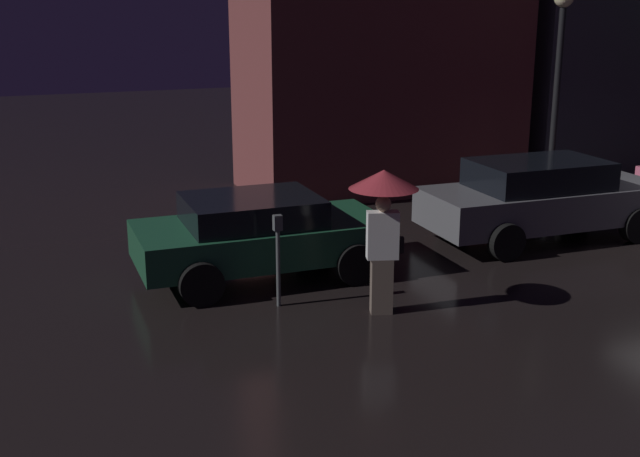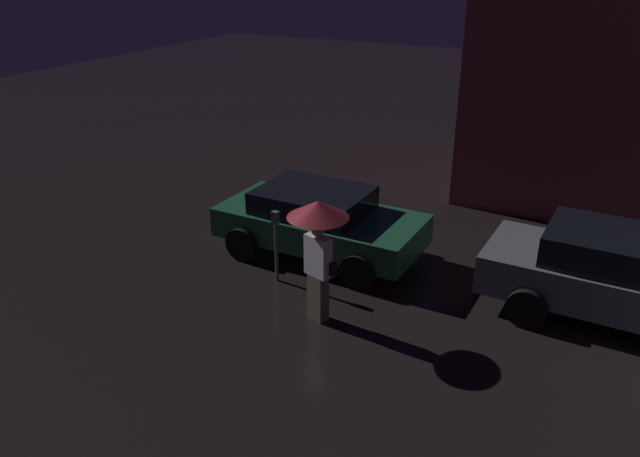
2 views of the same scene
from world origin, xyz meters
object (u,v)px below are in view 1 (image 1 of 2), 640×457
object	(u,v)px
pedestrian_with_umbrella	(383,205)
street_lamp_near	(559,56)
parked_car_grey	(543,198)
parking_meter	(278,251)
parked_car_green	(259,234)

from	to	relation	value
pedestrian_with_umbrella	street_lamp_near	xyz separation A→B (m)	(6.43, 4.66, 1.54)
parked_car_grey	parking_meter	size ratio (longest dim) A/B	3.39
parked_car_grey	pedestrian_with_umbrella	distance (m)	4.95
parked_car_green	parked_car_grey	xyz separation A→B (m)	(5.46, 0.08, 0.07)
parked_car_green	pedestrian_with_umbrella	bearing A→B (deg)	-61.34
parking_meter	street_lamp_near	distance (m)	8.89
parked_car_green	pedestrian_with_umbrella	distance (m)	2.53
street_lamp_near	parked_car_grey	bearing A→B (deg)	-130.06
pedestrian_with_umbrella	parking_meter	distance (m)	1.65
parked_car_green	street_lamp_near	size ratio (longest dim) A/B	0.88
pedestrian_with_umbrella	parked_car_grey	bearing A→B (deg)	-135.75
parked_car_grey	parking_meter	bearing A→B (deg)	-164.01
pedestrian_with_umbrella	parking_meter	world-z (taller)	pedestrian_with_umbrella
pedestrian_with_umbrella	street_lamp_near	distance (m)	8.09
parking_meter	parked_car_grey	bearing A→B (deg)	14.16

